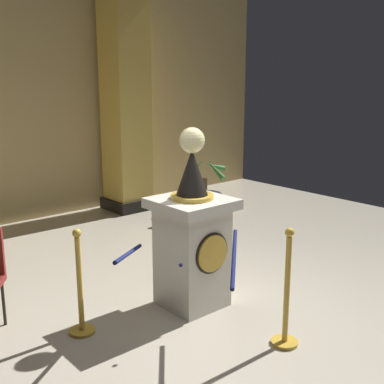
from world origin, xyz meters
name	(u,v)px	position (x,y,z in m)	size (l,w,h in m)	color
ground_plane	(201,321)	(0.00, 0.00, 0.00)	(10.62, 10.62, 0.00)	#B2A893
back_wall	(7,99)	(0.00, 4.51, 1.96)	(10.62, 0.16, 3.92)	tan
pedestal_clock	(192,238)	(0.17, 0.33, 0.71)	(0.72, 0.72, 1.83)	beige
stanchion_near	(80,298)	(-0.98, 0.56, 0.35)	(0.24, 0.24, 1.00)	gold
stanchion_far	(286,304)	(0.27, -0.79, 0.38)	(0.24, 0.24, 1.07)	gold
velvet_rope	(181,256)	(-0.35, -0.12, 0.79)	(1.33, 1.33, 0.22)	#141947
column_right	(126,103)	(1.82, 3.96, 1.87)	(0.77, 0.77, 3.77)	black
potted_palm_right	(205,200)	(2.51, 2.69, 0.28)	(0.88, 0.87, 1.01)	black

